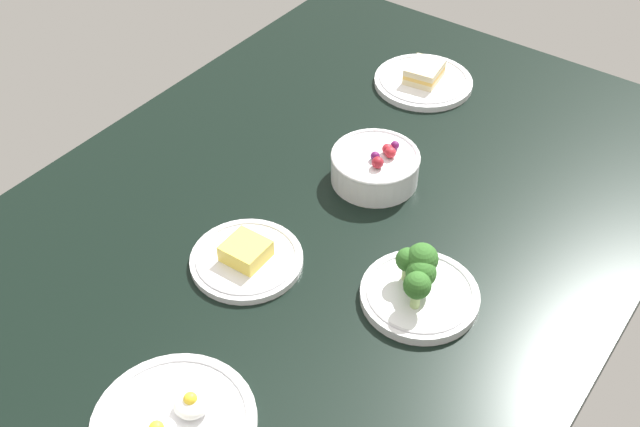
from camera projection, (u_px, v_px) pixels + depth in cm
name	position (u px, v px, depth cm)	size (l,w,h in cm)	color
dining_table	(320.00, 232.00, 123.38)	(139.45, 93.63, 4.00)	black
plate_broccoli	(419.00, 286.00, 108.80)	(17.16, 17.16, 8.21)	silver
plate_sandwich	(423.00, 80.00, 150.59)	(19.32, 19.32, 4.40)	silver
plate_eggs	(174.00, 422.00, 94.21)	(20.69, 20.69, 4.52)	silver
bowl_berries	(375.00, 166.00, 127.85)	(14.92, 14.92, 7.06)	silver
plate_cheese	(246.00, 258.00, 114.87)	(17.08, 17.08, 3.90)	silver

